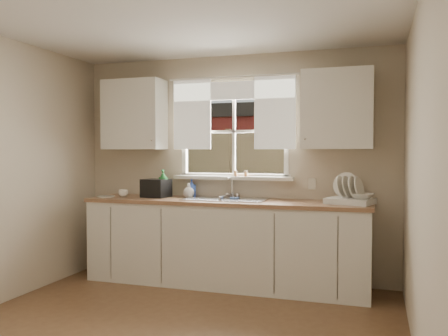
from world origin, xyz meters
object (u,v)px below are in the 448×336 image
(dish_rack, at_px, (350,196))
(cup, at_px, (123,193))
(soap_bottle_a, at_px, (163,183))
(black_appliance, at_px, (156,188))

(dish_rack, xyz_separation_m, cup, (-2.47, -0.08, -0.03))
(dish_rack, distance_m, soap_bottle_a, 2.07)
(soap_bottle_a, bearing_deg, cup, -162.50)
(soap_bottle_a, xyz_separation_m, cup, (-0.41, -0.19, -0.11))
(cup, xyz_separation_m, black_appliance, (0.36, 0.11, 0.06))
(cup, height_order, black_appliance, black_appliance)
(soap_bottle_a, xyz_separation_m, black_appliance, (-0.05, -0.08, -0.05))
(soap_bottle_a, distance_m, black_appliance, 0.11)
(black_appliance, bearing_deg, soap_bottle_a, 66.71)
(dish_rack, xyz_separation_m, black_appliance, (-2.11, 0.03, 0.03))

